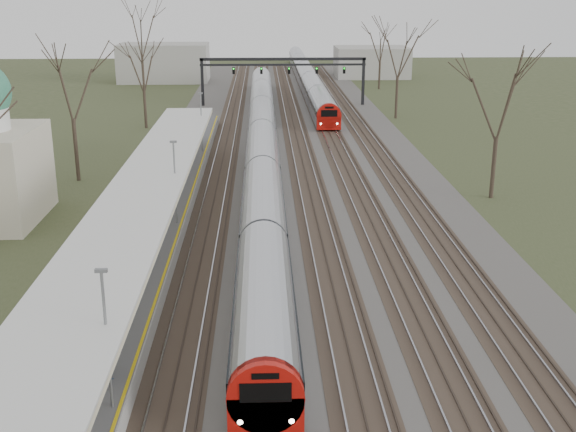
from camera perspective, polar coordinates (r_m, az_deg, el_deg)
name	(u,v)px	position (r m, az deg, el deg)	size (l,w,h in m)	color
track_bed	(294,158)	(64.29, 0.44, 4.59)	(24.00, 160.00, 0.22)	#474442
platform	(163,214)	(47.67, -9.87, 0.17)	(3.50, 69.00, 1.00)	#9E9B93
canopy	(149,181)	(42.43, -10.89, 2.75)	(4.10, 50.00, 3.11)	slate
signal_gantry	(283,67)	(93.09, -0.37, 11.69)	(21.00, 0.59, 6.08)	black
tree_west_far	(70,78)	(57.79, -16.88, 10.37)	(5.50, 5.50, 11.33)	#2D231C
tree_east_far	(500,97)	(52.75, 16.38, 8.97)	(5.00, 5.00, 10.30)	#2D231C
train_near	(262,136)	(66.80, -2.05, 6.32)	(2.62, 90.21, 3.05)	#ADAFB8
train_far	(307,76)	(112.83, 1.51, 10.98)	(2.62, 75.21, 3.05)	#ADAFB8
passenger	(109,356)	(27.35, -13.98, -10.71)	(0.63, 0.42, 1.74)	#2B4054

